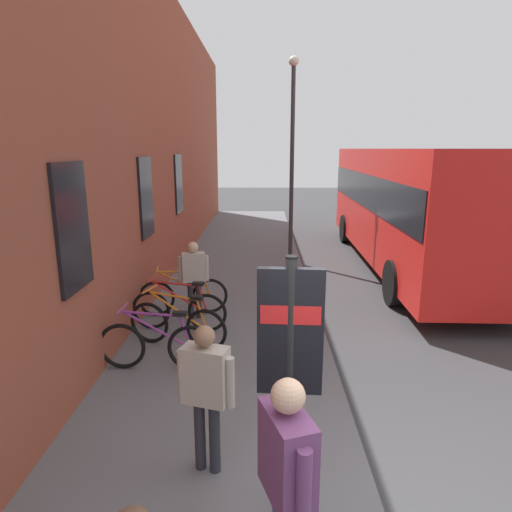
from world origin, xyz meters
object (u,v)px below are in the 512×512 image
(pedestrian_crossing_street, at_px, (287,470))
(pedestrian_by_facade, at_px, (194,272))
(city_bus, at_px, (408,201))
(bicycle_nearest_sign, at_px, (178,325))
(pedestrian_near_bus, at_px, (206,385))
(transit_info_sign, at_px, (290,349))
(bicycle_under_window, at_px, (184,296))
(street_lamp, at_px, (292,145))
(bicycle_far_end, at_px, (179,310))
(bicycle_by_door, at_px, (157,345))

(pedestrian_crossing_street, bearing_deg, pedestrian_by_facade, 15.15)
(city_bus, distance_m, pedestrian_crossing_street, 10.76)
(bicycle_nearest_sign, xyz_separation_m, pedestrian_crossing_street, (-4.21, -1.58, 0.69))
(city_bus, distance_m, pedestrian_near_bus, 9.89)
(transit_info_sign, xyz_separation_m, city_bus, (9.18, -3.89, 0.20))
(bicycle_under_window, relative_size, transit_info_sign, 0.73)
(street_lamp, bearing_deg, bicycle_far_end, 156.89)
(street_lamp, bearing_deg, pedestrian_by_facade, 156.07)
(bicycle_far_end, distance_m, pedestrian_by_facade, 0.85)
(bicycle_far_end, height_order, street_lamp, street_lamp)
(bicycle_by_door, distance_m, pedestrian_near_bus, 2.41)
(bicycle_far_end, height_order, bicycle_under_window, same)
(bicycle_far_end, bearing_deg, street_lamp, -23.11)
(bicycle_by_door, bearing_deg, transit_info_sign, -145.48)
(pedestrian_near_bus, height_order, street_lamp, street_lamp)
(city_bus, bearing_deg, pedestrian_near_bus, 151.64)
(bicycle_under_window, relative_size, street_lamp, 0.31)
(bicycle_by_door, height_order, pedestrian_crossing_street, pedestrian_crossing_street)
(bicycle_far_end, bearing_deg, bicycle_by_door, 177.73)
(bicycle_nearest_sign, height_order, pedestrian_near_bus, pedestrian_near_bus)
(pedestrian_by_facade, height_order, pedestrian_crossing_street, pedestrian_crossing_street)
(transit_info_sign, distance_m, city_bus, 9.98)
(bicycle_nearest_sign, distance_m, street_lamp, 7.18)
(bicycle_under_window, height_order, transit_info_sign, transit_info_sign)
(bicycle_far_end, distance_m, street_lamp, 6.64)
(bicycle_by_door, bearing_deg, bicycle_far_end, -2.27)
(bicycle_by_door, height_order, city_bus, city_bus)
(bicycle_by_door, bearing_deg, street_lamp, -19.00)
(city_bus, bearing_deg, bicycle_under_window, 127.03)
(city_bus, xyz_separation_m, street_lamp, (0.39, 3.30, 1.54))
(pedestrian_crossing_street, distance_m, pedestrian_near_bus, 1.50)
(street_lamp, bearing_deg, bicycle_nearest_sign, 160.04)
(pedestrian_crossing_street, bearing_deg, city_bus, -21.61)
(bicycle_nearest_sign, relative_size, city_bus, 0.16)
(bicycle_under_window, distance_m, transit_info_sign, 5.34)
(bicycle_far_end, bearing_deg, city_bus, -47.94)
(bicycle_far_end, height_order, pedestrian_crossing_street, pedestrian_crossing_street)
(bicycle_nearest_sign, distance_m, city_bus, 8.12)
(pedestrian_crossing_street, bearing_deg, bicycle_under_window, 17.02)
(pedestrian_near_bus, bearing_deg, city_bus, -28.36)
(bicycle_nearest_sign, xyz_separation_m, street_lamp, (6.16, -2.24, 2.95))
(bicycle_far_end, relative_size, transit_info_sign, 0.74)
(city_bus, bearing_deg, bicycle_by_door, 139.07)
(bicycle_by_door, height_order, transit_info_sign, transit_info_sign)
(bicycle_by_door, xyz_separation_m, bicycle_under_window, (2.27, 0.00, -0.00))
(bicycle_under_window, distance_m, pedestrian_by_facade, 0.61)
(bicycle_nearest_sign, height_order, pedestrian_by_facade, pedestrian_by_facade)
(bicycle_by_door, height_order, pedestrian_near_bus, pedestrian_near_bus)
(bicycle_under_window, bearing_deg, pedestrian_crossing_street, -162.98)
(pedestrian_crossing_street, distance_m, street_lamp, 10.63)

